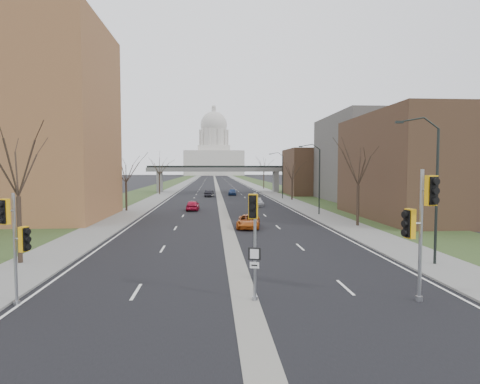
{
  "coord_description": "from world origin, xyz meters",
  "views": [
    {
      "loc": [
        -1.42,
        -16.73,
        5.8
      ],
      "look_at": [
        0.48,
        10.69,
        4.17
      ],
      "focal_mm": 30.0,
      "sensor_mm": 36.0,
      "label": 1
    }
  ],
  "objects": [
    {
      "name": "pedestrian_bridge",
      "position": [
        0.0,
        80.0,
        4.84
      ],
      "size": [
        34.0,
        3.0,
        6.45
      ],
      "color": "slate",
      "rests_on": "ground"
    },
    {
      "name": "commercial_block_far",
      "position": [
        22.0,
        70.0,
        5.0
      ],
      "size": [
        14.0,
        14.0,
        10.0
      ],
      "primitive_type": "cube",
      "color": "#483121",
      "rests_on": "ground"
    },
    {
      "name": "streetlight_mid",
      "position": [
        10.99,
        32.0,
        6.95
      ],
      "size": [
        2.61,
        0.2,
        8.7
      ],
      "color": "black",
      "rests_on": "sidewalk_right"
    },
    {
      "name": "ground",
      "position": [
        0.0,
        0.0,
        0.0
      ],
      "size": [
        700.0,
        700.0,
        0.0
      ],
      "primitive_type": "plane",
      "color": "black",
      "rests_on": "ground"
    },
    {
      "name": "commercial_block_mid",
      "position": [
        28.0,
        52.0,
        7.5
      ],
      "size": [
        18.0,
        22.0,
        15.0
      ],
      "primitive_type": "cube",
      "color": "#5F5D57",
      "rests_on": "ground"
    },
    {
      "name": "tree_right_a",
      "position": [
        13.0,
        22.0,
        6.64
      ],
      "size": [
        7.2,
        7.2,
        9.4
      ],
      "color": "#382B21",
      "rests_on": "sidewalk_right"
    },
    {
      "name": "grass_verge_right",
      "position": [
        18.0,
        150.0,
        0.05
      ],
      "size": [
        8.0,
        600.0,
        0.1
      ],
      "primitive_type": "cube",
      "color": "#2C3F1D",
      "rests_on": "ground"
    },
    {
      "name": "tree_left_a",
      "position": [
        -13.0,
        8.0,
        6.64
      ],
      "size": [
        7.2,
        7.2,
        9.4
      ],
      "color": "#382B21",
      "rests_on": "sidewalk_left"
    },
    {
      "name": "capitol",
      "position": [
        0.0,
        320.0,
        18.6
      ],
      "size": [
        48.0,
        42.0,
        55.75
      ],
      "color": "silver",
      "rests_on": "ground"
    },
    {
      "name": "signal_pole_right",
      "position": [
        7.41,
        -0.36,
        3.77
      ],
      "size": [
        1.18,
        0.97,
        5.76
      ],
      "rotation": [
        0.0,
        0.0,
        0.19
      ],
      "color": "gray",
      "rests_on": "ground"
    },
    {
      "name": "road_surface",
      "position": [
        0.0,
        150.0,
        0.01
      ],
      "size": [
        20.0,
        600.0,
        0.01
      ],
      "primitive_type": "cube",
      "color": "black",
      "rests_on": "ground"
    },
    {
      "name": "signal_pole_median",
      "position": [
        0.35,
        0.2,
        3.31
      ],
      "size": [
        0.63,
        0.79,
        4.74
      ],
      "rotation": [
        0.0,
        0.0,
        -0.28
      ],
      "color": "gray",
      "rests_on": "ground"
    },
    {
      "name": "car_right_near",
      "position": [
        2.06,
        21.8,
        0.64
      ],
      "size": [
        2.74,
        4.88,
        1.29
      ],
      "primitive_type": "imported",
      "rotation": [
        0.0,
        0.0,
        -0.14
      ],
      "color": "#AE4D12",
      "rests_on": "ground"
    },
    {
      "name": "grass_verge_left",
      "position": [
        -18.0,
        150.0,
        0.05
      ],
      "size": [
        8.0,
        600.0,
        0.1
      ],
      "primitive_type": "cube",
      "color": "#2C3F1D",
      "rests_on": "ground"
    },
    {
      "name": "streetlight_far",
      "position": [
        10.99,
        58.0,
        6.95
      ],
      "size": [
        2.61,
        0.2,
        8.7
      ],
      "color": "black",
      "rests_on": "sidewalk_right"
    },
    {
      "name": "car_left_near",
      "position": [
        -4.12,
        38.59,
        0.71
      ],
      "size": [
        1.81,
        4.21,
        1.42
      ],
      "primitive_type": "imported",
      "rotation": [
        0.0,
        0.0,
        3.11
      ],
      "color": "#AA1332",
      "rests_on": "ground"
    },
    {
      "name": "tree_left_b",
      "position": [
        -13.0,
        38.0,
        6.23
      ],
      "size": [
        6.75,
        6.75,
        8.81
      ],
      "color": "#382B21",
      "rests_on": "sidewalk_left"
    },
    {
      "name": "sidewalk_left",
      "position": [
        -12.0,
        150.0,
        0.06
      ],
      "size": [
        4.0,
        600.0,
        0.12
      ],
      "primitive_type": "cube",
      "color": "gray",
      "rests_on": "ground"
    },
    {
      "name": "commercial_block_near",
      "position": [
        24.0,
        28.0,
        6.0
      ],
      "size": [
        16.0,
        20.0,
        12.0
      ],
      "primitive_type": "cube",
      "color": "#483121",
      "rests_on": "ground"
    },
    {
      "name": "tree_left_c",
      "position": [
        -13.0,
        72.0,
        7.04
      ],
      "size": [
        7.65,
        7.65,
        9.99
      ],
      "color": "#382B21",
      "rests_on": "sidewalk_left"
    },
    {
      "name": "streetlight_near",
      "position": [
        10.99,
        6.0,
        6.95
      ],
      "size": [
        2.61,
        0.2,
        8.7
      ],
      "color": "black",
      "rests_on": "sidewalk_right"
    },
    {
      "name": "car_right_far",
      "position": [
        2.87,
        69.34,
        0.72
      ],
      "size": [
        2.0,
        4.32,
        1.43
      ],
      "primitive_type": "imported",
      "rotation": [
        0.0,
        0.0,
        -0.07
      ],
      "color": "navy",
      "rests_on": "ground"
    },
    {
      "name": "tree_right_c",
      "position": [
        13.0,
        95.0,
        7.04
      ],
      "size": [
        7.65,
        7.65,
        9.99
      ],
      "color": "#382B21",
      "rests_on": "sidewalk_right"
    },
    {
      "name": "tree_right_b",
      "position": [
        13.0,
        55.0,
        5.82
      ],
      "size": [
        6.3,
        6.3,
        8.22
      ],
      "color": "#382B21",
      "rests_on": "sidewalk_right"
    },
    {
      "name": "car_left_far",
      "position": [
        -2.05,
        64.98,
        0.69
      ],
      "size": [
        2.01,
        4.34,
        1.38
      ],
      "primitive_type": "imported",
      "rotation": [
        0.0,
        0.0,
        3.0
      ],
      "color": "black",
      "rests_on": "ground"
    },
    {
      "name": "sidewalk_right",
      "position": [
        12.0,
        150.0,
        0.06
      ],
      "size": [
        4.0,
        600.0,
        0.12
      ],
      "primitive_type": "cube",
      "color": "gray",
      "rests_on": "ground"
    },
    {
      "name": "signal_pole_left",
      "position": [
        -9.63,
        0.37,
        3.12
      ],
      "size": [
        1.06,
        0.8,
        4.77
      ],
      "rotation": [
        0.0,
        0.0,
        -0.33
      ],
      "color": "gray",
      "rests_on": "ground"
    },
    {
      "name": "car_right_mid",
      "position": [
        5.47,
        44.31,
        0.62
      ],
      "size": [
        1.86,
        4.3,
        1.23
      ],
      "primitive_type": "imported",
      "rotation": [
        0.0,
        0.0,
        -0.03
      ],
      "color": "#B4B6BD",
      "rests_on": "ground"
    },
    {
      "name": "median_strip",
      "position": [
        0.0,
        150.0,
        0.0
      ],
      "size": [
        1.2,
        600.0,
        0.02
      ],
      "primitive_type": "cube",
      "color": "gray",
      "rests_on": "ground"
    }
  ]
}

